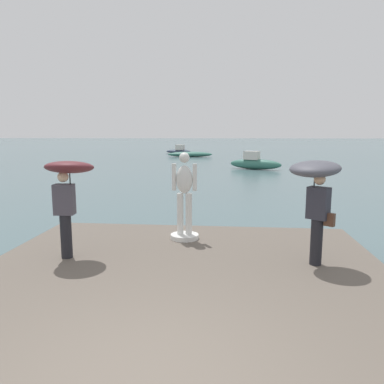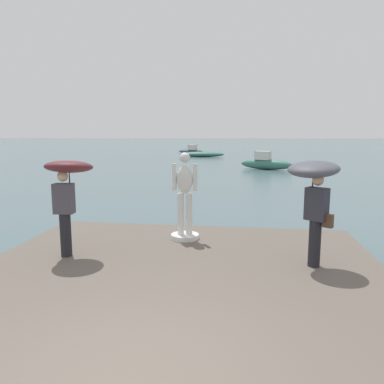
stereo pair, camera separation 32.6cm
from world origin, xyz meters
name	(u,v)px [view 1 (the left image)]	position (x,y,z in m)	size (l,w,h in m)	color
ground_plane	(220,159)	(0.00, 40.00, 0.00)	(400.00, 400.00, 0.00)	#4C666B
pier	(171,318)	(0.00, 1.71, 0.20)	(7.56, 9.43, 0.40)	#60564C
statue_white_figure	(184,201)	(-0.19, 5.15, 1.30)	(0.66, 0.66, 2.03)	silver
onlooker_left	(68,183)	(-2.30, 3.62, 1.91)	(0.99, 1.01, 1.98)	black
onlooker_right	(316,184)	(2.43, 3.72, 1.93)	(1.32, 1.32, 1.99)	black
boat_near	(255,163)	(3.00, 27.16, 0.52)	(4.33, 2.65, 1.46)	#336B5B
boat_mid	(190,154)	(-3.85, 42.88, 0.32)	(5.58, 1.55, 0.64)	#336B5B
boat_far	(179,150)	(-6.34, 51.03, 0.43)	(3.92, 2.23, 1.28)	#2D384C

